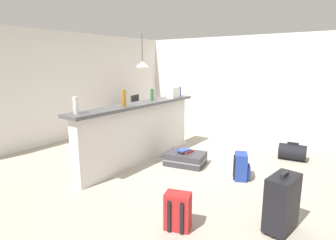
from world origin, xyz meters
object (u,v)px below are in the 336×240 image
object	(u,v)px
dining_chair_near_partition	(165,115)
suitcase_upright_black	(282,202)
backpack_blue	(241,167)
dining_chair_far_side	(132,110)
pendant_lamp	(142,64)
suitcase_flat_charcoal	(185,159)
bottle_amber	(124,98)
bottle_white	(76,105)
grocery_bag	(173,92)
dining_table	(147,107)
duffel_bag_black	(292,152)
bottle_blue	(179,91)
backpack_red	(178,211)
bottle_green	(152,95)
book_stack	(185,151)

from	to	relation	value
dining_chair_near_partition	suitcase_upright_black	world-z (taller)	dining_chair_near_partition
dining_chair_near_partition	backpack_blue	bearing A→B (deg)	-120.45
dining_chair_far_side	pendant_lamp	xyz separation A→B (m)	(-0.15, -0.53, 1.25)
dining_chair_near_partition	suitcase_flat_charcoal	xyz separation A→B (m)	(-1.48, -1.53, -0.41)
suitcase_upright_black	bottle_amber	bearing A→B (deg)	83.53
bottle_white	grocery_bag	bearing A→B (deg)	-2.52
backpack_blue	dining_table	bearing A→B (deg)	64.32
duffel_bag_black	backpack_blue	world-z (taller)	backpack_blue
suitcase_flat_charcoal	suitcase_upright_black	distance (m)	2.22
dining_chair_near_partition	duffel_bag_black	bearing A→B (deg)	-91.94
bottle_blue	backpack_red	xyz separation A→B (m)	(-2.66, -1.71, -1.00)
bottle_white	dining_chair_near_partition	xyz separation A→B (m)	(3.14, 0.72, -0.70)
backpack_red	pendant_lamp	bearing A→B (deg)	45.04
grocery_bag	pendant_lamp	size ratio (longest dim) A/B	0.30
dining_chair_near_partition	bottle_amber	bearing A→B (deg)	-159.91
grocery_bag	suitcase_flat_charcoal	distance (m)	1.45
bottle_green	dining_chair_near_partition	bearing A→B (deg)	27.05
bottle_amber	backpack_red	distance (m)	2.16
dining_table	dining_chair_far_side	distance (m)	0.61
grocery_bag	bottle_blue	bearing A→B (deg)	6.00
dining_chair_near_partition	book_stack	size ratio (longest dim) A/B	3.15
book_stack	suitcase_upright_black	bearing A→B (deg)	-120.31
bottle_amber	duffel_bag_black	distance (m)	3.29
bottle_amber	bottle_blue	distance (m)	1.74
dining_chair_near_partition	book_stack	bearing A→B (deg)	-134.08
book_stack	bottle_blue	bearing A→B (deg)	38.59
bottle_green	backpack_red	xyz separation A→B (m)	(-1.79, -1.78, -1.01)
grocery_bag	bottle_amber	bearing A→B (deg)	-179.10
suitcase_flat_charcoal	dining_chair_near_partition	bearing A→B (deg)	45.77
bottle_white	pendant_lamp	distance (m)	3.41
backpack_blue	suitcase_upright_black	bearing A→B (deg)	-141.42
grocery_bag	backpack_blue	distance (m)	2.14
dining_chair_far_side	backpack_red	size ratio (longest dim) A/B	2.21
suitcase_upright_black	backpack_red	size ratio (longest dim) A/B	1.60
dining_chair_far_side	bottle_blue	bearing A→B (deg)	-108.02
suitcase_upright_black	backpack_blue	xyz separation A→B (m)	(1.07, 0.86, -0.13)
pendant_lamp	suitcase_flat_charcoal	xyz separation A→B (m)	(-1.42, -2.18, -1.65)
dining_chair_near_partition	duffel_bag_black	xyz separation A→B (m)	(-0.10, -3.05, -0.36)
book_stack	bottle_green	bearing A→B (deg)	86.47
dining_table	backpack_blue	xyz separation A→B (m)	(-1.53, -3.18, -0.44)
pendant_lamp	bottle_amber	bearing A→B (deg)	-146.24
bottle_amber	suitcase_flat_charcoal	bearing A→B (deg)	-40.12
bottle_white	book_stack	size ratio (longest dim) A/B	0.83
bottle_green	pendant_lamp	xyz separation A→B (m)	(1.36, 1.38, 0.55)
pendant_lamp	bottle_blue	bearing A→B (deg)	-108.94
bottle_blue	dining_chair_near_partition	size ratio (longest dim) A/B	0.22
suitcase_upright_black	duffel_bag_black	bearing A→B (deg)	9.01
bottle_amber	backpack_blue	world-z (taller)	bottle_amber
bottle_white	dining_chair_far_side	distance (m)	3.81
bottle_green	grocery_bag	bearing A→B (deg)	-9.21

